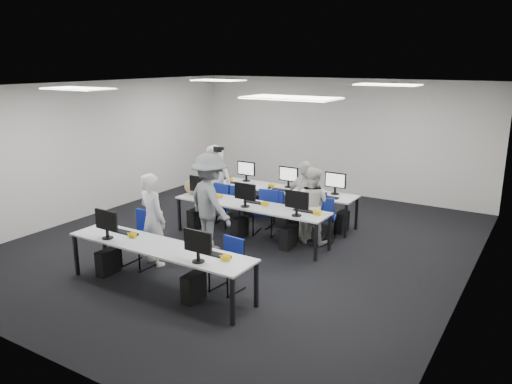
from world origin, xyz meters
The scene contains 23 objects.
room centered at (0.00, 0.00, 1.50)m, with size 9.00×9.02×3.00m.
ceiling_panels centered at (0.00, 0.00, 2.98)m, with size 5.20×4.60×0.02m.
desk_front centered at (0.00, -2.40, 0.68)m, with size 3.20×0.70×0.73m.
desk_mid centered at (0.00, 0.20, 0.68)m, with size 3.20×0.70×0.73m.
desk_back centered at (0.00, 1.60, 0.68)m, with size 3.20×0.70×0.73m.
equipment_front centered at (-0.19, -2.42, 0.36)m, with size 2.51×0.41×1.19m.
equipment_mid centered at (-0.19, 0.18, 0.36)m, with size 2.91×0.41×1.19m.
equipment_back centered at (0.19, 1.62, 0.36)m, with size 2.91×0.41×1.19m.
chair_0 centered at (-0.95, -1.85, 0.30)m, with size 0.47×0.51×0.94m.
chair_1 centered at (0.88, -1.86, 0.26)m, with size 0.44×0.47×0.82m.
chair_2 centered at (-0.99, 0.67, 0.27)m, with size 0.46×0.49×0.85m.
chair_3 centered at (0.07, 0.69, 0.28)m, with size 0.52×0.55×0.88m.
chair_4 centered at (1.03, 0.85, 0.30)m, with size 0.53×0.56×0.94m.
chair_5 centered at (-1.12, 1.01, 0.27)m, with size 0.42×0.46×0.86m.
chair_6 centered at (0.13, 1.10, 0.27)m, with size 0.47×0.50×0.86m.
chair_7 centered at (1.22, 0.99, 0.28)m, with size 0.55×0.58×0.90m.
handbag centered at (-1.45, 0.22, 0.88)m, with size 0.37×0.24×0.30m, color tan.
student_0 centered at (-0.79, -1.67, 0.81)m, with size 0.59×0.39×1.62m, color silver.
student_1 centered at (1.06, 0.72, 0.75)m, with size 0.73×0.56×1.49m, color silver.
student_2 centered at (-1.44, 1.03, 0.83)m, with size 0.81×0.52×1.65m, color silver.
student_3 centered at (0.82, 0.87, 0.79)m, with size 0.92×0.38×1.57m, color silver.
photographer centered at (-0.39, -0.57, 0.91)m, with size 1.17×0.67×1.82m, color slate.
dslr_camera centered at (-0.32, -0.40, 1.88)m, with size 0.14×0.18×0.10m, color black.
Camera 1 is at (4.96, -7.66, 3.45)m, focal length 35.00 mm.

